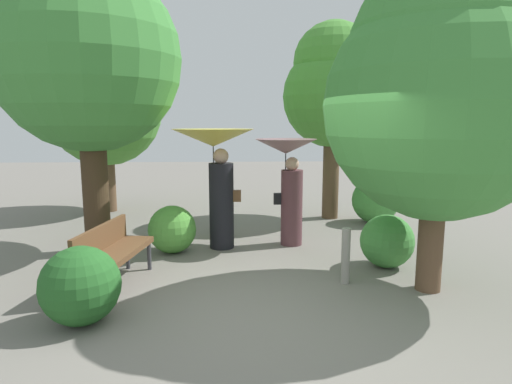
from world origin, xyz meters
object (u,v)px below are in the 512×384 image
Objects in this scene: tree_mid_left at (87,41)px; person_left at (216,160)px; person_right at (288,171)px; tree_near_left at (104,100)px; park_bench at (112,249)px; path_marker_post at (346,256)px; tree_mid_right at (333,87)px; tree_near_right at (441,88)px.

person_left is at bearing 4.45° from tree_mid_left.
person_right is (1.28, 0.14, -0.22)m from person_left.
tree_mid_left reaches higher than tree_near_left.
park_bench is 1.99× the size of path_marker_post.
tree_mid_right is at bearing -10.65° from tree_near_left.
person_left reaches higher than person_right.
person_left is at bearing -27.57° from park_bench.
tree_mid_left is 1.20× the size of tree_mid_right.
tree_near_left is 0.81× the size of tree_mid_left.
tree_near_right is (1.62, -2.25, 1.27)m from person_right.
park_bench is at bearing 128.67° from person_right.
person_left is 2.45m from park_bench.
path_marker_post is at bearing -132.23° from person_left.
tree_near_left is (-2.85, 3.34, 1.18)m from person_left.
tree_mid_right is at bearing 28.61° from tree_mid_left.
park_bench is 0.29× the size of tree_mid_left.
tree_mid_left is (-0.70, 1.61, 2.98)m from park_bench.
tree_mid_left is at bearing 97.65° from person_right.
tree_mid_left is (-2.03, -0.16, 1.92)m from person_left.
person_right is at bearing 125.74° from tree_near_right.
person_left reaches higher than path_marker_post.
person_left is 2.67× the size of path_marker_post.
tree_near_right is 0.95× the size of tree_mid_right.
tree_near_right is at bearing -85.20° from tree_mid_right.
tree_near_right is at bearing -123.61° from person_left.
tree_near_left is at bearing 169.35° from tree_mid_right.
park_bench is 0.37× the size of tree_near_right.
path_marker_post is at bearing -161.32° from person_right.
tree_mid_right is at bearing -44.88° from person_left.
tree_near_left is (-1.52, 5.10, 2.23)m from park_bench.
path_marker_post is at bearing -99.18° from tree_mid_right.
person_left is 1.34× the size of park_bench.
tree_near_left is at bearing 103.19° from tree_mid_left.
park_bench is at bearing 145.45° from person_left.
tree_near_left is 3.67m from tree_mid_left.
path_marker_post is at bearing -47.68° from tree_near_left.
tree_mid_right reaches higher than person_right.
person_left is at bearing -49.48° from tree_near_left.
path_marker_post is (1.85, -1.83, -1.17)m from person_left.
tree_mid_left reaches higher than person_left.
tree_mid_left is at bearing 158.43° from tree_near_right.
person_right is 1.23× the size of park_bench.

